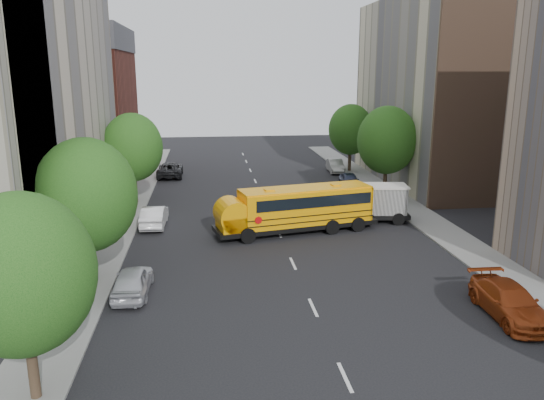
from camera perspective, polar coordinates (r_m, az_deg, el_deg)
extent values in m
plane|color=black|center=(33.41, 1.71, -5.65)|extent=(120.00, 120.00, 0.00)
cube|color=slate|center=(38.35, -16.76, -3.56)|extent=(3.00, 80.00, 0.12)
cube|color=slate|center=(41.17, 16.65, -2.37)|extent=(3.00, 80.00, 0.12)
cube|color=silver|center=(42.87, -0.33, -1.21)|extent=(0.15, 64.00, 0.01)
cube|color=beige|center=(39.38, -27.07, 10.70)|extent=(10.00, 26.00, 20.00)
cube|color=maroon|center=(60.73, -19.79, 8.66)|extent=(10.00, 15.00, 13.00)
cube|color=beige|center=(56.04, 17.33, 11.05)|extent=(10.00, 22.00, 18.00)
cube|color=brown|center=(46.22, 22.95, 10.12)|extent=(10.10, 0.30, 18.00)
cylinder|color=yellow|center=(67.93, 23.10, 18.17)|extent=(1.00, 1.00, 35.00)
cylinder|color=#38281C|center=(20.65, -24.36, -15.83)|extent=(0.36, 0.36, 2.70)
ellipsoid|color=#134412|center=(19.30, -25.33, -7.23)|extent=(4.80, 4.80, 5.52)
cylinder|color=#38281C|center=(29.44, -18.79, -6.18)|extent=(0.36, 0.36, 2.88)
ellipsoid|color=#134412|center=(28.47, -19.34, 0.50)|extent=(5.12, 5.12, 5.89)
cylinder|color=#38281C|center=(46.56, -14.50, 1.33)|extent=(0.36, 0.36, 2.81)
ellipsoid|color=#134412|center=(45.96, -14.76, 5.51)|extent=(4.99, 4.99, 5.74)
cylinder|color=#38281C|center=(48.79, 12.05, 2.11)|extent=(0.36, 0.36, 2.95)
ellipsoid|color=#134412|center=(48.20, 12.27, 6.31)|extent=(5.25, 5.25, 6.04)
cylinder|color=#38281C|center=(60.08, 8.35, 4.34)|extent=(0.36, 0.36, 2.74)
ellipsoid|color=#134412|center=(59.62, 8.46, 7.51)|extent=(4.86, 4.86, 5.59)
cube|color=black|center=(37.30, 2.60, -2.65)|extent=(11.81, 4.98, 0.31)
cube|color=#FFA405|center=(37.21, 3.65, -0.57)|extent=(9.59, 4.45, 2.36)
cube|color=#FFA405|center=(35.70, -4.46, -2.40)|extent=(2.30, 2.70, 1.03)
cube|color=black|center=(35.66, -2.82, -0.34)|extent=(1.00, 2.42, 1.23)
cube|color=#FFA405|center=(36.93, 3.68, 1.24)|extent=(9.54, 4.25, 0.14)
cube|color=black|center=(37.16, 3.96, 0.23)|extent=(8.79, 4.34, 0.77)
cube|color=black|center=(37.42, 3.63, -1.79)|extent=(9.60, 4.51, 0.06)
cube|color=black|center=(37.31, 3.64, -1.18)|extent=(9.60, 4.51, 0.06)
cube|color=#FFA405|center=(39.21, 9.97, 0.00)|extent=(0.69, 2.55, 2.36)
cube|color=#FFA405|center=(35.94, -0.40, 1.09)|extent=(0.73, 0.73, 0.10)
cube|color=#FFA405|center=(37.87, 6.99, 1.64)|extent=(0.73, 0.73, 0.10)
cylinder|color=#FFA405|center=(35.56, -4.48, -1.61)|extent=(2.61, 2.76, 2.16)
cylinder|color=red|center=(34.70, -1.59, -2.22)|extent=(0.51, 0.15, 0.51)
cylinder|color=black|center=(34.90, -2.75, -3.91)|extent=(1.07, 0.52, 1.03)
cylinder|color=black|center=(37.26, -3.88, -2.76)|extent=(1.07, 0.52, 1.03)
cylinder|color=black|center=(37.07, 6.59, -2.91)|extent=(1.07, 0.52, 1.03)
cylinder|color=black|center=(39.30, 4.97, -1.90)|extent=(1.07, 0.52, 1.03)
cylinder|color=black|center=(37.98, 9.39, -2.60)|extent=(1.07, 0.52, 1.03)
cylinder|color=black|center=(40.16, 7.65, -1.63)|extent=(1.07, 0.52, 1.03)
cube|color=black|center=(40.51, 9.83, -1.53)|extent=(6.79, 2.99, 0.33)
cube|color=white|center=(40.32, 10.66, 0.05)|extent=(5.26, 2.69, 1.97)
cube|color=white|center=(39.96, 6.47, -0.40)|extent=(1.78, 2.25, 1.31)
cube|color=silver|center=(40.09, 10.73, 1.50)|extent=(5.49, 2.82, 0.13)
cylinder|color=black|center=(39.14, 6.61, -2.09)|extent=(0.95, 0.39, 0.92)
cylinder|color=black|center=(41.24, 6.27, -1.25)|extent=(0.95, 0.39, 0.92)
cylinder|color=black|center=(39.53, 10.40, -2.07)|extent=(0.95, 0.39, 0.92)
cylinder|color=black|center=(41.61, 9.87, -1.24)|extent=(0.95, 0.39, 0.92)
cylinder|color=black|center=(40.04, 13.80, -2.04)|extent=(0.95, 0.39, 0.92)
cylinder|color=black|center=(42.09, 13.11, -1.23)|extent=(0.95, 0.39, 0.92)
imported|color=#B6B7BE|center=(28.04, -14.78, -8.43)|extent=(1.87, 4.39, 1.48)
imported|color=white|center=(39.58, -12.54, -1.70)|extent=(1.74, 4.66, 1.52)
imported|color=black|center=(57.63, -10.90, 3.24)|extent=(2.62, 5.61, 1.55)
imported|color=#9A3913|center=(27.18, 24.18, -9.93)|extent=(2.27, 5.25, 1.50)
imported|color=#303955|center=(51.90, 8.33, 2.10)|extent=(2.06, 4.27, 1.41)
imported|color=#9D9E99|center=(59.54, 6.82, 3.67)|extent=(1.80, 4.46, 1.44)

